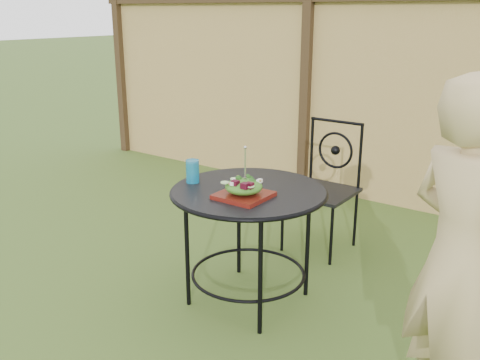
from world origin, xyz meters
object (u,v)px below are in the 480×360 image
(patio_table, at_px, (249,212))
(salad_plate, at_px, (244,195))
(patio_chair, at_px, (325,183))
(diner, at_px, (460,262))

(patio_table, bearing_deg, salad_plate, -66.26)
(patio_table, distance_m, patio_chair, 0.99)
(salad_plate, bearing_deg, patio_chair, 93.21)
(patio_chair, bearing_deg, salad_plate, -86.79)
(patio_table, distance_m, diner, 1.32)
(diner, distance_m, salad_plate, 1.22)
(patio_table, relative_size, salad_plate, 3.42)
(patio_table, xyz_separation_m, diner, (1.27, -0.33, 0.17))
(patio_table, xyz_separation_m, salad_plate, (0.06, -0.13, 0.15))
(patio_chair, xyz_separation_m, salad_plate, (0.06, -1.12, 0.23))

